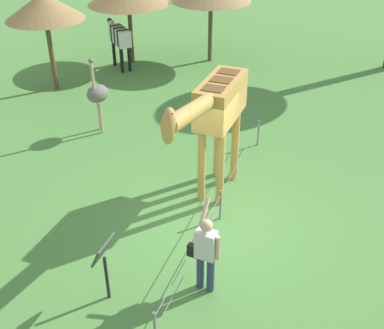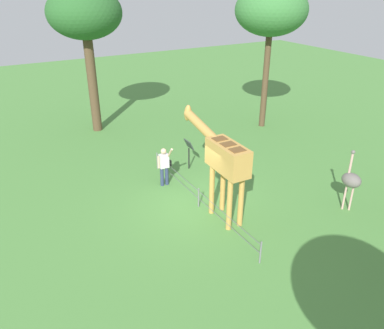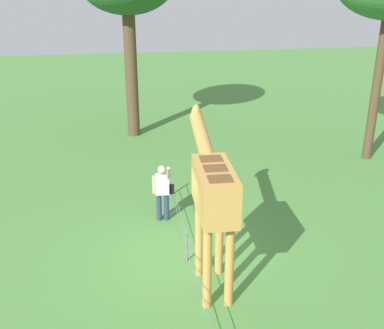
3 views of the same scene
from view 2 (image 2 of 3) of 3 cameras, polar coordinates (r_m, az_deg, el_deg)
ground_plane at (r=13.98m, az=1.23°, el=-6.18°), size 60.00×60.00×0.00m
giraffe at (r=12.49m, az=4.52°, el=1.09°), size 3.79×0.74×3.33m
visitor at (r=14.95m, az=-4.13°, el=0.00°), size 0.63×0.59×1.72m
ostrich at (r=14.29m, az=22.58°, el=-2.17°), size 0.70×0.56×2.25m
tree_east at (r=20.62m, az=11.68°, el=21.42°), size 3.58×3.58×7.27m
tree_northeast at (r=20.27m, az=-15.65°, el=20.58°), size 3.58×3.58×7.20m
info_sign at (r=16.23m, az=-0.47°, el=2.43°), size 0.56×0.21×1.32m
wire_fence at (r=13.73m, az=0.99°, el=-4.83°), size 7.05×0.05×0.75m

